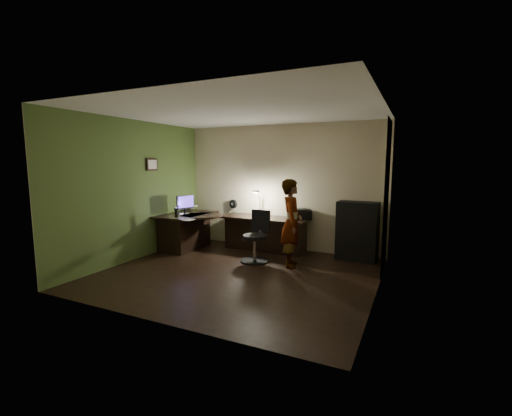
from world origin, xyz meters
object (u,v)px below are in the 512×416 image
at_px(desk_left, 187,231).
at_px(cabinet, 357,231).
at_px(person, 291,223).
at_px(monitor, 185,207).
at_px(office_chair, 255,237).
at_px(desk_right, 264,234).

distance_m(desk_left, cabinet, 3.60).
bearing_deg(desk_left, cabinet, 11.91).
bearing_deg(cabinet, person, -134.31).
xyz_separation_m(monitor, office_chair, (1.72, -0.12, -0.45)).
relative_size(cabinet, monitor, 2.57).
bearing_deg(office_chair, monitor, -177.09).
bearing_deg(monitor, person, 12.42).
xyz_separation_m(desk_left, monitor, (0.07, -0.13, 0.55)).
distance_m(cabinet, person, 1.40).
relative_size(cabinet, person, 0.71).
height_order(desk_right, monitor, monitor).
distance_m(monitor, office_chair, 1.78).
height_order(desk_right, office_chair, office_chair).
xyz_separation_m(desk_right, person, (0.91, -0.81, 0.43)).
bearing_deg(cabinet, monitor, -162.75).
bearing_deg(person, desk_left, 67.41).
distance_m(monitor, person, 2.44).
xyz_separation_m(monitor, person, (2.44, -0.08, -0.15)).
relative_size(desk_left, cabinet, 1.19).
bearing_deg(monitor, desk_left, 132.18).
bearing_deg(office_chair, person, 10.21).
bearing_deg(monitor, office_chair, 10.26).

